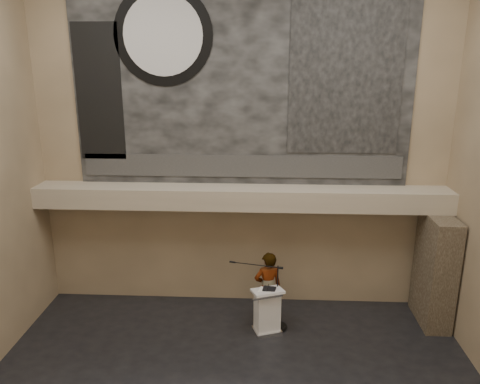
{
  "coord_description": "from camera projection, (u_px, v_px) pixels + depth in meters",
  "views": [
    {
      "loc": [
        0.52,
        -7.22,
        6.24
      ],
      "look_at": [
        0.0,
        3.2,
        3.2
      ],
      "focal_mm": 35.0,
      "sensor_mm": 36.0,
      "label": 1
    }
  ],
  "objects": [
    {
      "name": "wall_back",
      "position": [
        242.0,
        141.0,
        11.34
      ],
      "size": [
        10.0,
        0.02,
        8.5
      ],
      "primitive_type": "cube",
      "color": "#7C694F",
      "rests_on": "floor"
    },
    {
      "name": "wall_front",
      "position": [
        194.0,
        320.0,
        3.66
      ],
      "size": [
        10.0,
        0.02,
        8.5
      ],
      "primitive_type": "cube",
      "color": "#7C694F",
      "rests_on": "floor"
    },
    {
      "name": "soffit",
      "position": [
        241.0,
        197.0,
        11.32
      ],
      "size": [
        10.0,
        0.8,
        0.5
      ],
      "primitive_type": "cube",
      "color": "tan",
      "rests_on": "wall_back"
    },
    {
      "name": "sprinkler_left",
      "position": [
        175.0,
        208.0,
        11.42
      ],
      "size": [
        0.04,
        0.04,
        0.06
      ],
      "primitive_type": "cylinder",
      "color": "#B2893D",
      "rests_on": "soffit"
    },
    {
      "name": "sprinkler_right",
      "position": [
        319.0,
        210.0,
        11.26
      ],
      "size": [
        0.04,
        0.04,
        0.06
      ],
      "primitive_type": "cylinder",
      "color": "#B2893D",
      "rests_on": "soffit"
    },
    {
      "name": "banner",
      "position": [
        242.0,
        80.0,
        10.9
      ],
      "size": [
        8.0,
        0.05,
        5.0
      ],
      "primitive_type": "cube",
      "color": "black",
      "rests_on": "wall_back"
    },
    {
      "name": "banner_text_strip",
      "position": [
        241.0,
        166.0,
        11.44
      ],
      "size": [
        7.76,
        0.02,
        0.55
      ],
      "primitive_type": "cube",
      "color": "#2E2E2E",
      "rests_on": "banner"
    },
    {
      "name": "banner_clock_rim",
      "position": [
        163.0,
        35.0,
        10.67
      ],
      "size": [
        2.3,
        0.02,
        2.3
      ],
      "primitive_type": "cylinder",
      "rotation": [
        1.57,
        0.0,
        0.0
      ],
      "color": "black",
      "rests_on": "banner"
    },
    {
      "name": "banner_clock_face",
      "position": [
        163.0,
        35.0,
        10.65
      ],
      "size": [
        1.84,
        0.02,
        1.84
      ],
      "primitive_type": "cylinder",
      "rotation": [
        1.57,
        0.0,
        0.0
      ],
      "color": "silver",
      "rests_on": "banner"
    },
    {
      "name": "banner_building_print",
      "position": [
        346.0,
        76.0,
        10.72
      ],
      "size": [
        2.6,
        0.02,
        3.6
      ],
      "primitive_type": "cube",
      "color": "black",
      "rests_on": "banner"
    },
    {
      "name": "banner_brick_print",
      "position": [
        99.0,
        93.0,
        11.11
      ],
      "size": [
        1.1,
        0.02,
        3.2
      ],
      "primitive_type": "cube",
      "color": "black",
      "rests_on": "banner"
    },
    {
      "name": "stone_pier",
      "position": [
        435.0,
        270.0,
        11.11
      ],
      "size": [
        0.6,
        1.4,
        2.7
      ],
      "primitive_type": "cube",
      "color": "#3E3326",
      "rests_on": "floor"
    },
    {
      "name": "lectern",
      "position": [
        267.0,
        311.0,
        10.85
      ],
      "size": [
        0.82,
        0.7,
        1.13
      ],
      "rotation": [
        0.0,
        0.0,
        0.35
      ],
      "color": "silver",
      "rests_on": "floor"
    },
    {
      "name": "binder",
      "position": [
        269.0,
        289.0,
        10.69
      ],
      "size": [
        0.33,
        0.28,
        0.04
      ],
      "primitive_type": "cube",
      "rotation": [
        0.0,
        0.0,
        -0.18
      ],
      "color": "black",
      "rests_on": "lectern"
    },
    {
      "name": "papers",
      "position": [
        264.0,
        290.0,
        10.66
      ],
      "size": [
        0.31,
        0.37,
        0.0
      ],
      "primitive_type": "cube",
      "rotation": [
        0.0,
        0.0,
        -0.29
      ],
      "color": "white",
      "rests_on": "lectern"
    },
    {
      "name": "speaker_person",
      "position": [
        268.0,
        288.0,
        11.15
      ],
      "size": [
        0.76,
        0.6,
        1.83
      ],
      "primitive_type": "imported",
      "rotation": [
        0.0,
        0.0,
        3.41
      ],
      "color": "white",
      "rests_on": "floor"
    },
    {
      "name": "mic_stand",
      "position": [
        275.0,
        318.0,
        11.13
      ],
      "size": [
        1.39,
        0.53,
        1.61
      ],
      "rotation": [
        0.0,
        0.0,
        -0.23
      ],
      "color": "black",
      "rests_on": "floor"
    }
  ]
}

